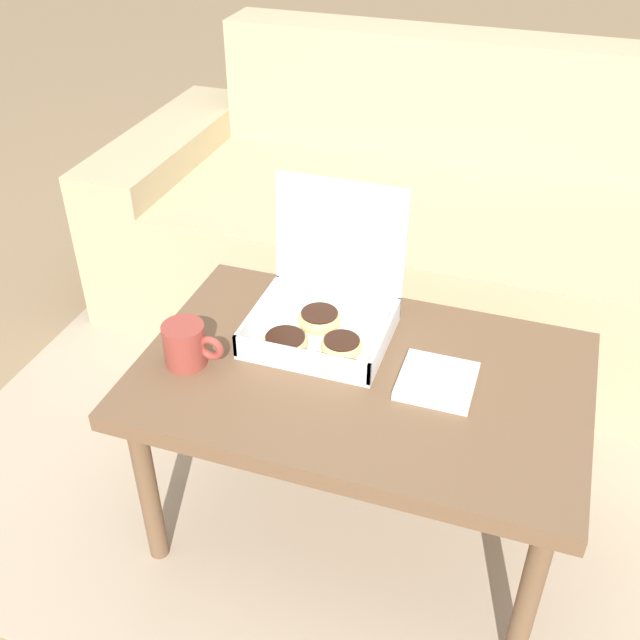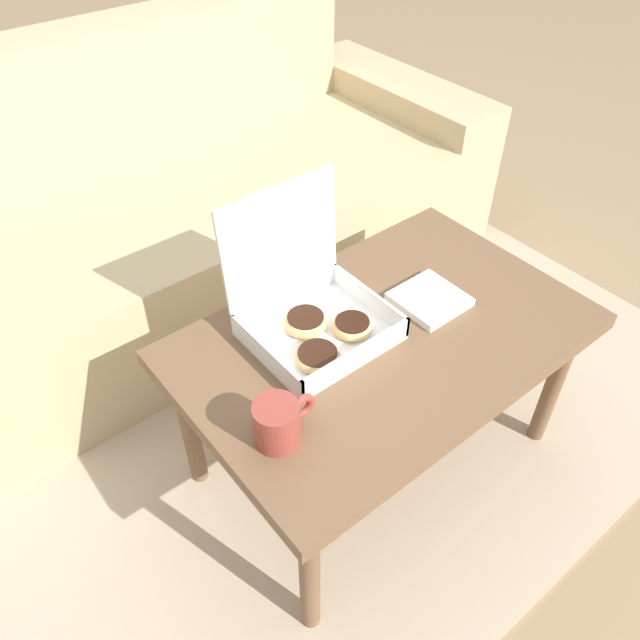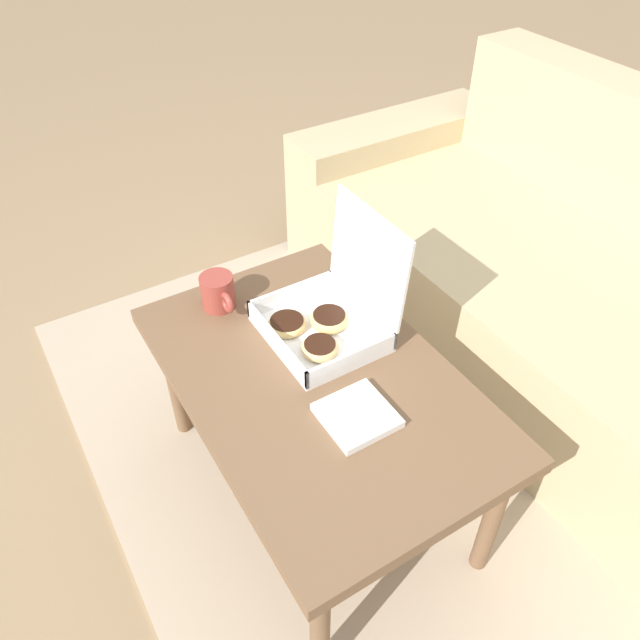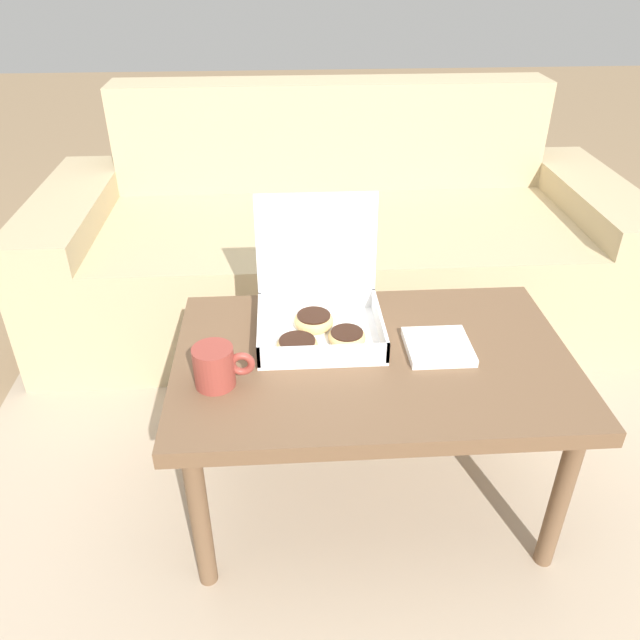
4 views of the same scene
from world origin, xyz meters
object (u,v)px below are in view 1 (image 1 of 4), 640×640
coffee_table (361,390)px  coffee_mug (186,345)px  pastry_box (322,311)px  couch (445,233)px

coffee_table → coffee_mug: 0.38m
coffee_table → coffee_mug: bearing=-166.2°
coffee_table → coffee_mug: size_ratio=6.98×
pastry_box → couch: bearing=82.1°
couch → coffee_mug: bearing=-108.3°
pastry_box → coffee_mug: bearing=-140.5°
coffee_table → pastry_box: size_ratio=2.95×
couch → coffee_mug: (-0.36, -1.09, 0.24)m
couch → coffee_mug: couch is taller
coffee_table → pastry_box: (-0.12, 0.11, 0.11)m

